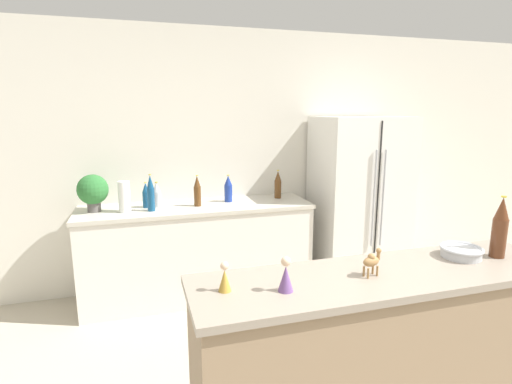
# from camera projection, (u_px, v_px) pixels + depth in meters

# --- Properties ---
(wall_back) EXTENTS (8.00, 0.06, 2.55)m
(wall_back) POSITION_uv_depth(u_px,v_px,m) (242.00, 159.00, 4.11)
(wall_back) COLOR silver
(wall_back) RESTS_ON ground_plane
(back_counter) EXTENTS (2.14, 0.63, 0.90)m
(back_counter) POSITION_uv_depth(u_px,v_px,m) (198.00, 251.00, 3.81)
(back_counter) COLOR silver
(back_counter) RESTS_ON ground_plane
(refrigerator) EXTENTS (0.90, 0.70, 1.71)m
(refrigerator) POSITION_uv_depth(u_px,v_px,m) (359.00, 200.00, 4.15)
(refrigerator) COLOR silver
(refrigerator) RESTS_ON ground_plane
(bar_counter) EXTENTS (1.89, 0.49, 1.01)m
(bar_counter) POSITION_uv_depth(u_px,v_px,m) (379.00, 366.00, 2.01)
(bar_counter) COLOR #8C7256
(bar_counter) RESTS_ON ground_plane
(potted_plant) EXTENTS (0.26, 0.26, 0.33)m
(potted_plant) POSITION_uv_depth(u_px,v_px,m) (93.00, 191.00, 3.45)
(potted_plant) COLOR #595451
(potted_plant) RESTS_ON back_counter
(paper_towel_roll) EXTENTS (0.10, 0.10, 0.27)m
(paper_towel_roll) POSITION_uv_depth(u_px,v_px,m) (124.00, 197.00, 3.46)
(paper_towel_roll) COLOR white
(paper_towel_roll) RESTS_ON back_counter
(back_bottle_0) EXTENTS (0.08, 0.08, 0.23)m
(back_bottle_0) POSITION_uv_depth(u_px,v_px,m) (157.00, 195.00, 3.64)
(back_bottle_0) COLOR #B2B7BC
(back_bottle_0) RESTS_ON back_counter
(back_bottle_1) EXTENTS (0.07, 0.07, 0.29)m
(back_bottle_1) POSITION_uv_depth(u_px,v_px,m) (278.00, 185.00, 4.01)
(back_bottle_1) COLOR brown
(back_bottle_1) RESTS_ON back_counter
(back_bottle_2) EXTENTS (0.06, 0.06, 0.33)m
(back_bottle_2) POSITION_uv_depth(u_px,v_px,m) (151.00, 193.00, 3.48)
(back_bottle_2) COLOR navy
(back_bottle_2) RESTS_ON back_counter
(back_bottle_3) EXTENTS (0.06, 0.06, 0.24)m
(back_bottle_3) POSITION_uv_depth(u_px,v_px,m) (146.00, 195.00, 3.62)
(back_bottle_3) COLOR navy
(back_bottle_3) RESTS_ON back_counter
(back_bottle_4) EXTENTS (0.08, 0.08, 0.26)m
(back_bottle_4) POSITION_uv_depth(u_px,v_px,m) (228.00, 189.00, 3.85)
(back_bottle_4) COLOR navy
(back_bottle_4) RESTS_ON back_counter
(back_bottle_5) EXTENTS (0.07, 0.07, 0.29)m
(back_bottle_5) POSITION_uv_depth(u_px,v_px,m) (197.00, 191.00, 3.67)
(back_bottle_5) COLOR brown
(back_bottle_5) RESTS_ON back_counter
(wine_bottle) EXTENTS (0.08, 0.08, 0.33)m
(wine_bottle) POSITION_uv_depth(u_px,v_px,m) (500.00, 228.00, 2.08)
(wine_bottle) COLOR #562D19
(wine_bottle) RESTS_ON bar_counter
(fruit_bowl) EXTENTS (0.22, 0.22, 0.06)m
(fruit_bowl) POSITION_uv_depth(u_px,v_px,m) (461.00, 251.00, 2.10)
(fruit_bowl) COLOR #B7BABF
(fruit_bowl) RESTS_ON bar_counter
(camel_figurine) EXTENTS (0.11, 0.07, 0.13)m
(camel_figurine) POSITION_uv_depth(u_px,v_px,m) (372.00, 261.00, 1.85)
(camel_figurine) COLOR olive
(camel_figurine) RESTS_ON bar_counter
(wise_man_figurine_blue) EXTENTS (0.07, 0.07, 0.15)m
(wise_man_figurine_blue) POSITION_uv_depth(u_px,v_px,m) (286.00, 276.00, 1.70)
(wise_man_figurine_blue) COLOR #6B4784
(wise_man_figurine_blue) RESTS_ON bar_counter
(wise_man_figurine_crimson) EXTENTS (0.06, 0.06, 0.13)m
(wise_man_figurine_crimson) POSITION_uv_depth(u_px,v_px,m) (225.00, 279.00, 1.70)
(wise_man_figurine_crimson) COLOR #B28933
(wise_man_figurine_crimson) RESTS_ON bar_counter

